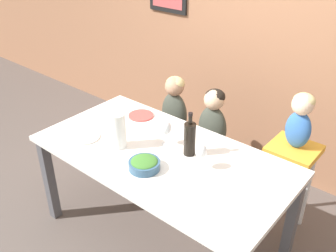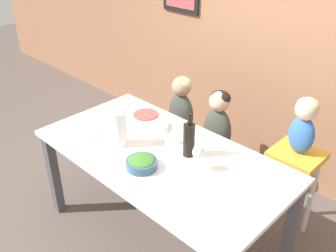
{
  "view_description": "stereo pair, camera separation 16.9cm",
  "coord_description": "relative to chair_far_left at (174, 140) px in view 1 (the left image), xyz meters",
  "views": [
    {
      "loc": [
        1.4,
        -1.6,
        2.21
      ],
      "look_at": [
        0.0,
        0.07,
        0.96
      ],
      "focal_mm": 40.0,
      "sensor_mm": 36.0,
      "label": 1
    },
    {
      "loc": [
        1.52,
        -1.49,
        2.21
      ],
      "look_at": [
        0.0,
        0.07,
        0.96
      ],
      "focal_mm": 40.0,
      "sensor_mm": 36.0,
      "label": 2
    }
  ],
  "objects": [
    {
      "name": "chair_far_center",
      "position": [
        0.41,
        0.0,
        0.0
      ],
      "size": [
        0.4,
        0.38,
        0.44
      ],
      "color": "silver",
      "rests_on": "ground_plane"
    },
    {
      "name": "chair_far_left",
      "position": [
        0.0,
        0.0,
        0.0
      ],
      "size": [
        0.4,
        0.38,
        0.44
      ],
      "color": "silver",
      "rests_on": "ground_plane"
    },
    {
      "name": "wine_bottle",
      "position": [
        0.6,
        -0.59,
        0.53
      ],
      "size": [
        0.08,
        0.08,
        0.32
      ],
      "color": "black",
      "rests_on": "dining_table"
    },
    {
      "name": "dinner_plate_front_left",
      "position": [
        -0.1,
        -0.91,
        0.41
      ],
      "size": [
        0.2,
        0.2,
        0.01
      ],
      "color": "silver",
      "rests_on": "dining_table"
    },
    {
      "name": "paper_towel_roll",
      "position": [
        0.17,
        -0.82,
        0.54
      ],
      "size": [
        0.11,
        0.11,
        0.26
      ],
      "color": "white",
      "rests_on": "dining_table"
    },
    {
      "name": "ground_plane",
      "position": [
        0.45,
        -0.7,
        -0.37
      ],
      "size": [
        14.0,
        14.0,
        0.0
      ],
      "primitive_type": "plane",
      "color": "#564C47"
    },
    {
      "name": "dining_table",
      "position": [
        0.45,
        -0.7,
        0.31
      ],
      "size": [
        1.78,
        0.92,
        0.78
      ],
      "color": "white",
      "rests_on": "ground_plane"
    },
    {
      "name": "dinner_plate_back_left",
      "position": [
        -0.02,
        -0.4,
        0.41
      ],
      "size": [
        0.2,
        0.2,
        0.01
      ],
      "color": "#D14C47",
      "rests_on": "dining_table"
    },
    {
      "name": "person_baby_right",
      "position": [
        1.11,
        0.0,
        0.63
      ],
      "size": [
        0.18,
        0.16,
        0.41
      ],
      "color": "#3366B2",
      "rests_on": "chair_right_highchair"
    },
    {
      "name": "person_child_center",
      "position": [
        0.41,
        0.0,
        0.37
      ],
      "size": [
        0.26,
        0.17,
        0.55
      ],
      "color": "#3D4238",
      "rests_on": "chair_far_center"
    },
    {
      "name": "wall_back",
      "position": [
        0.45,
        0.68,
        0.98
      ],
      "size": [
        10.0,
        0.09,
        2.7
      ],
      "color": "#9E6B4C",
      "rests_on": "ground_plane"
    },
    {
      "name": "salad_bowl_large",
      "position": [
        0.49,
        -0.91,
        0.45
      ],
      "size": [
        0.2,
        0.2,
        0.07
      ],
      "color": "#335675",
      "rests_on": "dining_table"
    },
    {
      "name": "chair_right_highchair",
      "position": [
        1.11,
        0.0,
        0.2
      ],
      "size": [
        0.34,
        0.32,
        0.75
      ],
      "color": "silver",
      "rests_on": "ground_plane"
    },
    {
      "name": "wine_glass_near",
      "position": [
        0.76,
        -0.67,
        0.54
      ],
      "size": [
        0.08,
        0.08,
        0.18
      ],
      "color": "white",
      "rests_on": "dining_table"
    },
    {
      "name": "wine_glass_far",
      "position": [
        0.4,
        -0.59,
        0.54
      ],
      "size": [
        0.08,
        0.08,
        0.18
      ],
      "color": "white",
      "rests_on": "dining_table"
    },
    {
      "name": "person_child_left",
      "position": [
        -0.0,
        0.0,
        0.37
      ],
      "size": [
        0.26,
        0.17,
        0.55
      ],
      "color": "#3D4238",
      "rests_on": "chair_far_left"
    }
  ]
}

